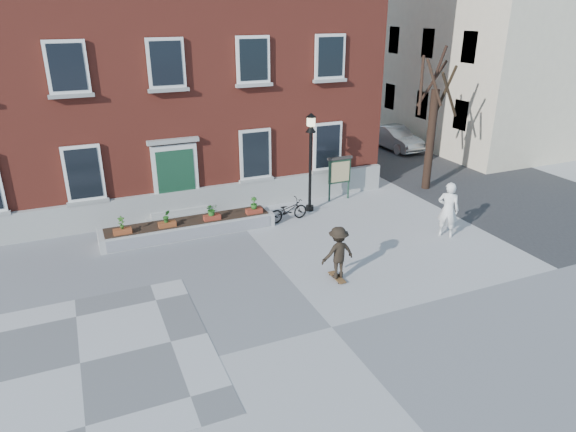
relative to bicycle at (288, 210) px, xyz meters
name	(u,v)px	position (x,y,z in m)	size (l,w,h in m)	color
ground	(332,327)	(-1.77, -6.95, -0.43)	(100.00, 100.00, 0.00)	#A2A2A4
checker_patch	(80,363)	(-7.77, -5.95, -0.42)	(6.00, 6.00, 0.01)	slate
bicycle	(288,210)	(0.00, 0.00, 0.00)	(0.57, 1.63, 0.85)	black
parked_car	(394,138)	(9.87, 7.50, 0.22)	(1.38, 3.96, 1.30)	silver
bystander	(448,210)	(4.61, -3.52, 0.58)	(0.73, 0.48, 2.01)	white
brick_building	(142,40)	(-3.77, 7.03, 5.87)	(18.40, 10.85, 12.60)	maroon
planter_assembly	(189,226)	(-3.76, 0.23, -0.12)	(6.20, 1.12, 1.15)	#BCBBB7
bare_tree	(432,127)	(7.24, 1.06, 2.36)	(1.83, 1.83, 6.16)	black
side_street	(437,17)	(16.22, 12.84, 6.59)	(15.20, 36.00, 14.50)	#363638
lamp_post	(311,149)	(1.22, 0.65, 2.11)	(0.40, 0.40, 3.93)	black
notice_board	(340,171)	(2.90, 1.29, 0.84)	(1.10, 0.16, 1.87)	#183024
skateboarder	(338,253)	(-0.45, -4.78, 0.45)	(1.08, 0.78, 1.70)	brown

